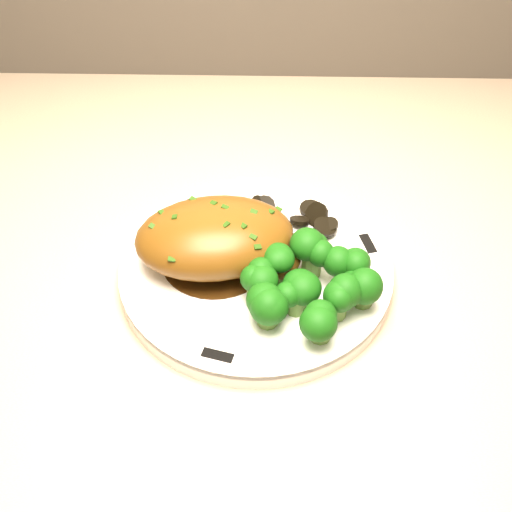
{
  "coord_description": "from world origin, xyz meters",
  "views": [
    {
      "loc": [
        0.44,
        1.17,
        1.31
      ],
      "look_at": [
        0.43,
        1.59,
        0.89
      ],
      "focal_mm": 45.0,
      "sensor_mm": 36.0,
      "label": 1
    }
  ],
  "objects_px": {
    "chicken_breast": "(220,240)",
    "broccoli_florets": "(309,284)",
    "plate": "(256,270)",
    "counter": "(22,427)"
  },
  "relations": [
    {
      "from": "chicken_breast",
      "to": "broccoli_florets",
      "type": "xyz_separation_m",
      "value": [
        0.08,
        -0.05,
        -0.0
      ]
    },
    {
      "from": "counter",
      "to": "chicken_breast",
      "type": "distance_m",
      "value": 0.58
    },
    {
      "from": "plate",
      "to": "chicken_breast",
      "type": "relative_size",
      "value": 1.58
    },
    {
      "from": "plate",
      "to": "broccoli_florets",
      "type": "xyz_separation_m",
      "value": [
        0.05,
        -0.05,
        0.03
      ]
    },
    {
      "from": "plate",
      "to": "chicken_breast",
      "type": "bearing_deg",
      "value": 176.18
    },
    {
      "from": "counter",
      "to": "chicken_breast",
      "type": "height_order",
      "value": "counter"
    },
    {
      "from": "plate",
      "to": "broccoli_florets",
      "type": "bearing_deg",
      "value": -45.45
    },
    {
      "from": "counter",
      "to": "plate",
      "type": "height_order",
      "value": "counter"
    },
    {
      "from": "chicken_breast",
      "to": "broccoli_florets",
      "type": "distance_m",
      "value": 0.09
    },
    {
      "from": "counter",
      "to": "plate",
      "type": "bearing_deg",
      "value": -12.06
    }
  ]
}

